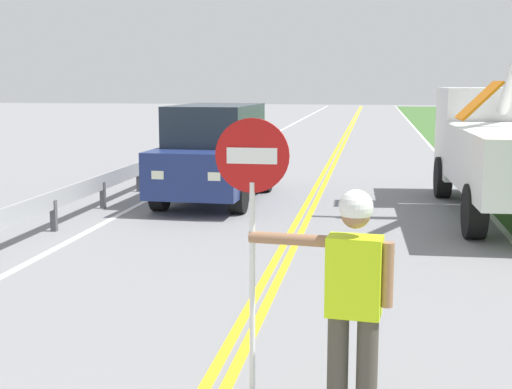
{
  "coord_description": "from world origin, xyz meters",
  "views": [
    {
      "loc": [
        1.27,
        -1.27,
        2.59
      ],
      "look_at": [
        -0.15,
        7.28,
        1.2
      ],
      "focal_mm": 49.37,
      "sensor_mm": 36.0,
      "label": 1
    }
  ],
  "objects_px": {
    "stop_sign_paddle": "(252,201)",
    "utility_bucket_truck": "(509,143)",
    "flagger_worker": "(352,294)",
    "oncoming_suv_nearest": "(216,153)"
  },
  "relations": [
    {
      "from": "stop_sign_paddle",
      "to": "utility_bucket_truck",
      "type": "bearing_deg",
      "value": 69.31
    },
    {
      "from": "flagger_worker",
      "to": "utility_bucket_truck",
      "type": "xyz_separation_m",
      "value": [
        2.78,
        9.47,
        0.36
      ]
    },
    {
      "from": "flagger_worker",
      "to": "stop_sign_paddle",
      "type": "relative_size",
      "value": 0.78
    },
    {
      "from": "utility_bucket_truck",
      "to": "oncoming_suv_nearest",
      "type": "relative_size",
      "value": 1.47
    },
    {
      "from": "stop_sign_paddle",
      "to": "utility_bucket_truck",
      "type": "relative_size",
      "value": 0.34
    },
    {
      "from": "oncoming_suv_nearest",
      "to": "flagger_worker",
      "type": "bearing_deg",
      "value": -71.85
    },
    {
      "from": "flagger_worker",
      "to": "utility_bucket_truck",
      "type": "distance_m",
      "value": 9.88
    },
    {
      "from": "stop_sign_paddle",
      "to": "utility_bucket_truck",
      "type": "distance_m",
      "value": 10.05
    },
    {
      "from": "stop_sign_paddle",
      "to": "oncoming_suv_nearest",
      "type": "relative_size",
      "value": 0.5
    },
    {
      "from": "utility_bucket_truck",
      "to": "oncoming_suv_nearest",
      "type": "xyz_separation_m",
      "value": [
        -6.03,
        0.44,
        -0.34
      ]
    }
  ]
}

